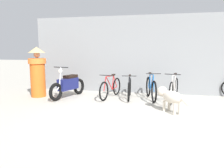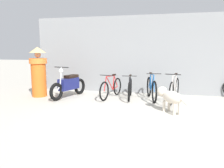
% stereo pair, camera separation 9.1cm
% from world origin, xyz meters
% --- Properties ---
extents(ground_plane, '(60.00, 60.00, 0.00)m').
position_xyz_m(ground_plane, '(0.00, 0.00, 0.00)').
color(ground_plane, '#B7B2A5').
extents(shop_wall_back, '(8.62, 0.20, 2.89)m').
position_xyz_m(shop_wall_back, '(0.00, 3.54, 1.44)').
color(shop_wall_back, gray).
rests_on(shop_wall_back, ground).
extents(bicycle_0, '(0.50, 1.65, 0.82)m').
position_xyz_m(bicycle_0, '(-1.03, 2.35, 0.34)').
color(bicycle_0, black).
rests_on(bicycle_0, ground).
extents(bicycle_1, '(0.46, 1.60, 0.81)m').
position_xyz_m(bicycle_1, '(-0.39, 2.39, 0.33)').
color(bicycle_1, black).
rests_on(bicycle_1, ground).
extents(bicycle_2, '(0.52, 1.66, 0.90)m').
position_xyz_m(bicycle_2, '(0.32, 2.38, 0.37)').
color(bicycle_2, black).
rests_on(bicycle_2, ground).
extents(bicycle_3, '(0.50, 1.73, 0.92)m').
position_xyz_m(bicycle_3, '(1.03, 2.20, 0.38)').
color(bicycle_3, black).
rests_on(bicycle_3, ground).
extents(motorcycle, '(0.66, 1.79, 1.07)m').
position_xyz_m(motorcycle, '(-2.47, 2.10, 0.42)').
color(motorcycle, black).
rests_on(motorcycle, ground).
extents(stray_dog, '(0.83, 0.93, 0.64)m').
position_xyz_m(stray_dog, '(0.86, 0.98, 0.42)').
color(stray_dog, beige).
rests_on(stray_dog, ground).
extents(person_in_robes, '(0.84, 0.84, 1.72)m').
position_xyz_m(person_in_robes, '(-3.55, 2.00, 0.90)').
color(person_in_robes, orange).
rests_on(person_in_robes, ground).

